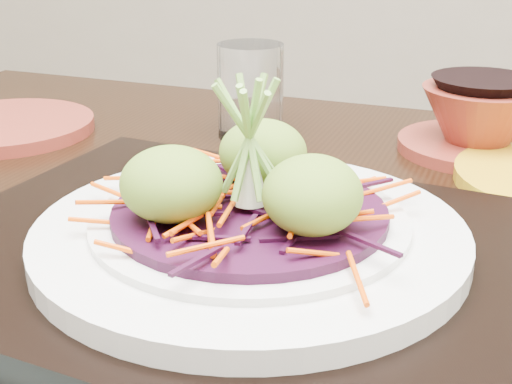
% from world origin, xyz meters
% --- Properties ---
extents(dining_table, '(1.32, 0.99, 0.75)m').
position_xyz_m(dining_table, '(0.04, 0.08, 0.65)').
color(dining_table, black).
rests_on(dining_table, ground).
extents(placemat, '(0.58, 0.50, 0.00)m').
position_xyz_m(placemat, '(0.02, 0.00, 0.76)').
color(placemat, gray).
rests_on(placemat, dining_table).
extents(serving_tray, '(0.50, 0.42, 0.02)m').
position_xyz_m(serving_tray, '(0.02, 0.00, 0.77)').
color(serving_tray, black).
rests_on(serving_tray, placemat).
extents(white_plate, '(0.28, 0.28, 0.02)m').
position_xyz_m(white_plate, '(0.02, 0.00, 0.79)').
color(white_plate, silver).
rests_on(white_plate, serving_tray).
extents(cabbage_bed, '(0.18, 0.18, 0.01)m').
position_xyz_m(cabbage_bed, '(0.02, 0.00, 0.80)').
color(cabbage_bed, '#300922').
rests_on(cabbage_bed, white_plate).
extents(carrot_julienne, '(0.22, 0.22, 0.01)m').
position_xyz_m(carrot_julienne, '(0.02, 0.00, 0.81)').
color(carrot_julienne, '#E54B04').
rests_on(carrot_julienne, cabbage_bed).
extents(guacamole_scoops, '(0.16, 0.14, 0.05)m').
position_xyz_m(guacamole_scoops, '(0.02, 0.00, 0.83)').
color(guacamole_scoops, olive).
rests_on(guacamole_scoops, cabbage_bed).
extents(scallion_garnish, '(0.07, 0.07, 0.10)m').
position_xyz_m(scallion_garnish, '(0.02, 0.00, 0.85)').
color(scallion_garnish, '#75AD45').
rests_on(scallion_garnish, cabbage_bed).
extents(terracotta_side_plate, '(0.22, 0.22, 0.01)m').
position_xyz_m(terracotta_side_plate, '(-0.32, 0.27, 0.76)').
color(terracotta_side_plate, maroon).
rests_on(terracotta_side_plate, dining_table).
extents(water_glass, '(0.09, 0.09, 0.10)m').
position_xyz_m(water_glass, '(-0.04, 0.32, 0.80)').
color(water_glass, white).
rests_on(water_glass, dining_table).
extents(terracotta_bowl_set, '(0.16, 0.16, 0.07)m').
position_xyz_m(terracotta_bowl_set, '(0.19, 0.31, 0.78)').
color(terracotta_bowl_set, maroon).
rests_on(terracotta_bowl_set, dining_table).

